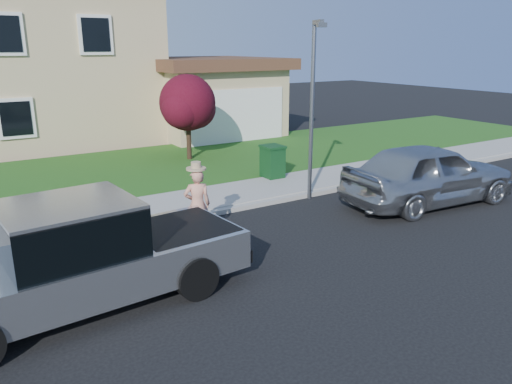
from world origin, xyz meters
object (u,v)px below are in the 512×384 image
(pickup_truck, at_px, (80,259))
(woman, at_px, (197,203))
(sedan, at_px, (429,174))
(ornamental_tree, at_px, (188,105))
(trash_bin, at_px, (272,161))
(street_lamp, at_px, (313,101))

(pickup_truck, relative_size, woman, 3.21)
(sedan, relative_size, ornamental_tree, 1.61)
(ornamental_tree, relative_size, trash_bin, 3.05)
(woman, distance_m, trash_bin, 5.31)
(pickup_truck, distance_m, ornamental_tree, 10.99)
(ornamental_tree, bearing_deg, trash_bin, -76.10)
(ornamental_tree, bearing_deg, sedan, -68.20)
(woman, xyz_separation_m, sedan, (6.51, -0.97, 0.01))
(sedan, distance_m, trash_bin, 4.81)
(sedan, bearing_deg, ornamental_tree, 26.91)
(pickup_truck, distance_m, street_lamp, 7.77)
(pickup_truck, bearing_deg, ornamental_tree, 51.12)
(pickup_truck, distance_m, woman, 3.41)
(sedan, height_order, ornamental_tree, ornamental_tree)
(woman, relative_size, sedan, 0.36)
(trash_bin, height_order, street_lamp, street_lamp)
(sedan, height_order, street_lamp, street_lamp)
(sedan, relative_size, street_lamp, 1.04)
(sedan, height_order, trash_bin, sedan)
(sedan, bearing_deg, pickup_truck, 99.65)
(sedan, xyz_separation_m, street_lamp, (-2.46, 2.07, 1.90))
(woman, bearing_deg, trash_bin, -124.06)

